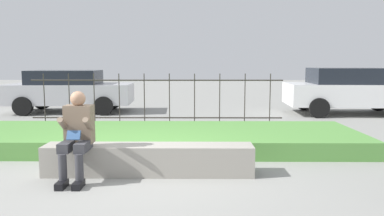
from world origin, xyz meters
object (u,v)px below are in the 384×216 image
object	(u,v)px
stone_bench	(149,161)
car_parked_left	(69,90)
person_seated_reader	(77,132)
car_parked_right	(350,90)

from	to	relation	value
stone_bench	car_parked_left	distance (m)	7.79
car_parked_left	person_seated_reader	bearing A→B (deg)	-73.42
car_parked_left	car_parked_right	bearing A→B (deg)	-5.35
person_seated_reader	car_parked_left	xyz separation A→B (m)	(-2.52, 7.21, 0.06)
stone_bench	car_parked_right	distance (m)	8.62
stone_bench	person_seated_reader	world-z (taller)	person_seated_reader
car_parked_right	car_parked_left	distance (m)	9.09
person_seated_reader	stone_bench	bearing A→B (deg)	15.05
car_parked_right	stone_bench	bearing A→B (deg)	-127.84
stone_bench	car_parked_right	xyz separation A→B (m)	(5.61, 6.53, 0.57)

